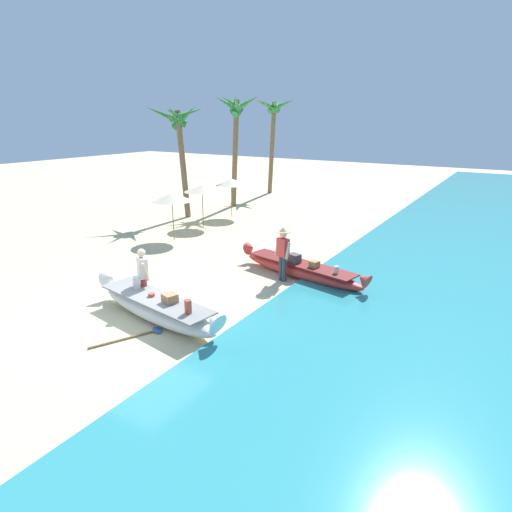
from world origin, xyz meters
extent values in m
plane|color=beige|center=(0.00, 0.00, 0.00)|extent=(80.00, 80.00, 0.00)
ellipsoid|color=white|center=(0.59, -0.15, 0.28)|extent=(4.20, 1.43, 0.56)
cone|color=white|center=(-1.40, 0.15, 0.61)|extent=(0.50, 0.56, 0.57)
cone|color=white|center=(2.58, -0.44, 0.61)|extent=(0.50, 0.56, 0.57)
cube|color=gray|center=(0.59, -0.15, 0.56)|extent=(3.55, 1.35, 0.04)
cylinder|color=#B74C38|center=(1.82, -0.37, 0.72)|extent=(0.17, 0.17, 0.34)
cube|color=#9E754C|center=(1.07, -0.15, 0.67)|extent=(0.39, 0.37, 0.23)
cylinder|color=#B74C38|center=(0.44, -0.12, 0.61)|extent=(0.16, 0.16, 0.10)
cylinder|color=silver|center=(-0.26, 0.06, 0.72)|extent=(0.18, 0.18, 0.34)
ellipsoid|color=red|center=(2.30, 4.35, 0.23)|extent=(4.49, 1.60, 0.46)
cone|color=red|center=(0.18, 4.78, 0.51)|extent=(0.49, 0.50, 0.50)
cone|color=red|center=(4.43, 3.91, 0.51)|extent=(0.49, 0.50, 0.50)
cube|color=maroon|center=(2.30, 4.35, 0.46)|extent=(3.80, 1.47, 0.04)
cylinder|color=silver|center=(3.57, 4.07, 0.58)|extent=(0.14, 0.14, 0.23)
cube|color=#9E754C|center=(2.81, 4.21, 0.56)|extent=(0.30, 0.30, 0.21)
cube|color=#424247|center=(2.10, 4.29, 0.60)|extent=(0.42, 0.38, 0.29)
cylinder|color=#333842|center=(2.02, 3.79, 0.39)|extent=(0.14, 0.14, 0.79)
cylinder|color=#333842|center=(1.89, 3.84, 0.39)|extent=(0.14, 0.14, 0.79)
cube|color=#DB3D38|center=(1.95, 3.81, 1.06)|extent=(0.41, 0.33, 0.56)
cylinder|color=beige|center=(2.16, 3.72, 1.01)|extent=(0.15, 0.21, 0.51)
cylinder|color=beige|center=(1.73, 3.87, 1.01)|extent=(0.15, 0.21, 0.51)
sphere|color=beige|center=(1.95, 3.81, 1.46)|extent=(0.22, 0.22, 0.22)
cylinder|color=tan|center=(1.95, 3.81, 1.54)|extent=(0.44, 0.44, 0.02)
cone|color=tan|center=(1.95, 3.81, 1.61)|extent=(0.26, 0.26, 0.12)
cylinder|color=#B2383D|center=(-0.33, 0.35, 0.40)|extent=(0.14, 0.14, 0.79)
cylinder|color=#B2383D|center=(-0.21, 0.27, 0.40)|extent=(0.14, 0.14, 0.79)
cube|color=silver|center=(-0.27, 0.31, 1.06)|extent=(0.42, 0.38, 0.54)
cylinder|color=beige|center=(-0.46, 0.45, 1.01)|extent=(0.18, 0.21, 0.49)
cylinder|color=beige|center=(-0.07, 0.20, 1.01)|extent=(0.18, 0.21, 0.49)
sphere|color=beige|center=(-0.27, 0.31, 1.45)|extent=(0.22, 0.22, 0.22)
cylinder|color=#8E6B47|center=(-4.00, 5.54, 0.95)|extent=(0.04, 0.04, 1.90)
cone|color=beige|center=(-4.00, 5.54, 1.75)|extent=(1.60, 1.60, 0.32)
cylinder|color=#8E6B47|center=(-4.41, 7.95, 0.95)|extent=(0.04, 0.04, 1.90)
cone|color=beige|center=(-4.41, 7.95, 1.75)|extent=(1.60, 1.60, 0.32)
cylinder|color=#8E6B47|center=(-4.43, 10.25, 0.95)|extent=(0.04, 0.04, 1.90)
cone|color=beige|center=(-4.43, 10.25, 1.75)|extent=(1.60, 1.60, 0.32)
cylinder|color=brown|center=(-5.77, 12.56, 2.82)|extent=(0.61, 0.28, 5.65)
cone|color=#337F3D|center=(-5.13, 12.59, 5.40)|extent=(1.76, 0.48, 1.10)
cone|color=#337F3D|center=(-5.32, 12.86, 5.37)|extent=(1.26, 1.30, 1.12)
cone|color=#337F3D|center=(-5.65, 13.02, 5.34)|extent=(0.50, 1.64, 1.20)
cone|color=#337F3D|center=(-5.96, 12.73, 5.47)|extent=(1.44, 0.96, 0.90)
cone|color=#337F3D|center=(-5.97, 12.32, 5.39)|extent=(1.49, 1.15, 1.10)
cone|color=#337F3D|center=(-5.70, 12.18, 5.46)|extent=(0.68, 1.48, 0.91)
cone|color=#337F3D|center=(-5.34, 12.12, 5.42)|extent=(1.28, 1.77, 1.05)
cylinder|color=brown|center=(-6.46, 9.10, 2.53)|extent=(0.62, 0.28, 5.09)
cone|color=#287033|center=(-6.18, 9.07, 4.77)|extent=(1.60, 0.46, 1.20)
cone|color=#287033|center=(-6.51, 9.61, 4.94)|extent=(0.81, 1.99, 0.81)
cone|color=#287033|center=(-7.11, 9.34, 4.95)|extent=(1.92, 1.23, 0.77)
cone|color=#287033|center=(-7.09, 8.79, 4.83)|extent=(1.84, 1.41, 1.12)
cone|color=#287033|center=(-6.47, 8.70, 4.86)|extent=(0.93, 1.57, 1.00)
cylinder|color=brown|center=(-6.30, 17.48, 2.82)|extent=(0.55, 0.28, 5.66)
cone|color=#337F3D|center=(-5.64, 17.42, 5.46)|extent=(1.95, 0.57, 0.97)
cone|color=#337F3D|center=(-5.88, 17.85, 5.45)|extent=(1.32, 1.59, 0.98)
cone|color=#337F3D|center=(-6.22, 17.91, 5.47)|extent=(0.59, 1.63, 0.92)
cone|color=#337F3D|center=(-6.59, 17.74, 5.50)|extent=(1.80, 1.26, 0.84)
cone|color=#337F3D|center=(-6.53, 17.24, 5.47)|extent=(1.57, 1.17, 0.92)
cone|color=#337F3D|center=(-6.30, 17.03, 5.46)|extent=(0.88, 1.75, 0.95)
cone|color=#337F3D|center=(-5.92, 17.11, 5.54)|extent=(1.19, 1.57, 0.72)
cylinder|color=#8E6B47|center=(0.70, -1.30, 0.03)|extent=(0.73, 1.42, 0.05)
ellipsoid|color=#2D60B7|center=(1.04, -0.60, 0.03)|extent=(0.41, 0.34, 0.03)
camera|label=1|loc=(7.73, -7.00, 4.75)|focal=30.08mm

